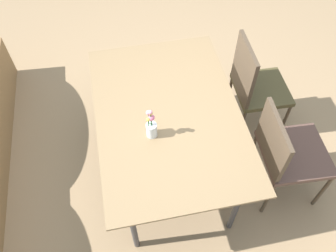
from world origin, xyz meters
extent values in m
plane|color=#9E7F5B|center=(0.00, 0.00, 0.00)|extent=(12.00, 12.00, 0.00)
cube|color=#8C704C|center=(-0.10, 0.09, 0.75)|extent=(1.49, 1.01, 0.02)
cube|color=#333338|center=(-0.10, 0.09, 0.73)|extent=(1.46, 0.98, 0.02)
cylinder|color=#333338|center=(-0.70, -0.27, 0.37)|extent=(0.04, 0.04, 0.74)
cylinder|color=#333338|center=(0.51, -0.27, 0.37)|extent=(0.04, 0.04, 0.74)
cylinder|color=#333338|center=(-0.70, 0.45, 0.37)|extent=(0.04, 0.04, 0.74)
cylinder|color=#333338|center=(0.51, 0.45, 0.37)|extent=(0.04, 0.04, 0.74)
cube|color=brown|center=(-0.43, -0.79, 0.48)|extent=(0.50, 0.50, 0.04)
cube|color=#4C3D2D|center=(-0.42, -0.58, 0.69)|extent=(0.45, 0.05, 0.40)
cylinder|color=#4C3D2D|center=(-0.23, -1.02, 0.23)|extent=(0.03, 0.03, 0.47)
cylinder|color=#4C3D2D|center=(-0.66, -1.00, 0.23)|extent=(0.03, 0.03, 0.47)
cylinder|color=#4C3D2D|center=(-0.21, -0.59, 0.23)|extent=(0.03, 0.03, 0.47)
cylinder|color=#4C3D2D|center=(-0.64, -0.57, 0.23)|extent=(0.03, 0.03, 0.47)
cube|color=#4B4225|center=(0.24, -0.79, 0.45)|extent=(0.45, 0.45, 0.04)
cube|color=#4C3D2D|center=(0.25, -0.59, 0.71)|extent=(0.41, 0.04, 0.48)
cylinder|color=#4C3D2D|center=(0.43, -1.00, 0.22)|extent=(0.03, 0.03, 0.44)
cylinder|color=#4C3D2D|center=(0.03, -0.99, 0.22)|extent=(0.03, 0.03, 0.44)
cylinder|color=#4C3D2D|center=(0.44, -0.60, 0.22)|extent=(0.03, 0.03, 0.44)
cylinder|color=#4C3D2D|center=(0.05, -0.59, 0.22)|extent=(0.03, 0.03, 0.44)
cylinder|color=silver|center=(-0.26, 0.23, 0.81)|extent=(0.07, 0.07, 0.11)
cylinder|color=#2D662D|center=(-0.25, 0.23, 0.91)|extent=(0.01, 0.01, 0.16)
sphere|color=#EFCC4C|center=(-0.25, 0.23, 0.98)|extent=(0.03, 0.03, 0.03)
cylinder|color=#2D662D|center=(-0.26, 0.23, 0.91)|extent=(0.01, 0.01, 0.17)
sphere|color=pink|center=(-0.26, 0.23, 1.00)|extent=(0.03, 0.03, 0.03)
cylinder|color=#2D662D|center=(-0.25, 0.24, 0.91)|extent=(0.01, 0.01, 0.16)
sphere|color=pink|center=(-0.25, 0.24, 0.98)|extent=(0.03, 0.03, 0.03)
cylinder|color=#2D662D|center=(-0.25, 0.23, 0.88)|extent=(0.01, 0.01, 0.11)
sphere|color=pink|center=(-0.25, 0.23, 0.93)|extent=(0.04, 0.04, 0.04)
cylinder|color=#2D662D|center=(-0.26, 0.25, 0.88)|extent=(0.01, 0.00, 0.11)
sphere|color=#EFCC4C|center=(-0.26, 0.25, 0.94)|extent=(0.03, 0.03, 0.03)
camera|label=1|loc=(-1.58, 0.39, 2.65)|focal=37.13mm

